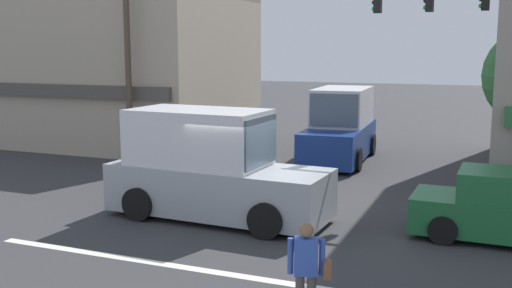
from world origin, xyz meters
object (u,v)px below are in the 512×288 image
Objects in this scene: utility_pole_near_left at (127,40)px; pedestrian_foreground_with_bag at (308,269)px; box_truck_approaching_near at (211,169)px; sedan_parked_curbside at (507,210)px; box_truck_waiting_far at (340,128)px; traffic_light_mast at (498,47)px.

utility_pole_near_left reaches higher than pedestrian_foreground_with_bag.
sedan_parked_curbside is at bearing 6.82° from box_truck_approaching_near.
box_truck_waiting_far reaches higher than sedan_parked_curbside.
traffic_light_mast reaches higher than box_truck_approaching_near.
utility_pole_near_left is 5.26× the size of pedestrian_foreground_with_bag.
box_truck_waiting_far reaches higher than pedestrian_foreground_with_bag.
box_truck_waiting_far is 3.42× the size of pedestrian_foreground_with_bag.
utility_pole_near_left is 1.54× the size of box_truck_waiting_far.
sedan_parked_curbside is (12.90, -4.50, -3.83)m from utility_pole_near_left.
box_truck_approaching_near is at bearing -41.65° from utility_pole_near_left.
box_truck_approaching_near reaches higher than sedan_parked_curbside.
utility_pole_near_left is 14.81m from pedestrian_foreground_with_bag.
utility_pole_near_left is at bearing 174.33° from traffic_light_mast.
sedan_parked_curbside is (6.91, 0.83, -0.54)m from box_truck_approaching_near.
utility_pole_near_left reaches higher than box_truck_approaching_near.
box_truck_approaching_near is (-6.49, -4.09, -3.05)m from traffic_light_mast.
utility_pole_near_left is at bearing 160.76° from sedan_parked_curbside.
traffic_light_mast is at bearing -5.67° from utility_pole_near_left.
pedestrian_foreground_with_bag is (10.07, -10.24, -3.59)m from utility_pole_near_left.
box_truck_approaching_near and box_truck_waiting_far have the same top height.
box_truck_waiting_far is at bearing 138.08° from traffic_light_mast.
traffic_light_mast reaches higher than pedestrian_foreground_with_bag.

